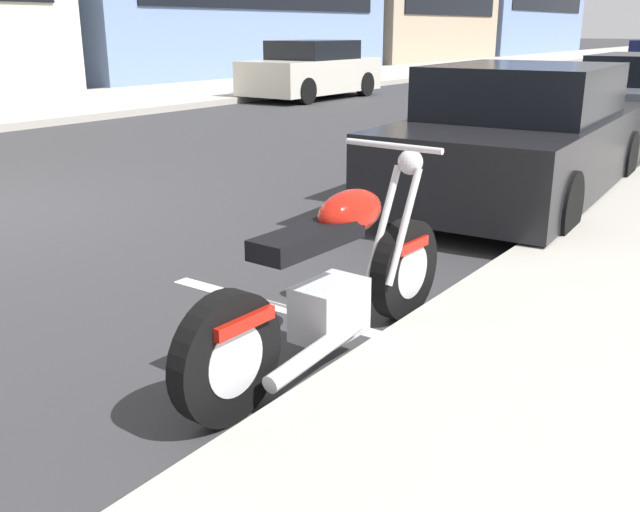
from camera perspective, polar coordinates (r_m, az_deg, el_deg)
name	(u,v)px	position (r m, az deg, el deg)	size (l,w,h in m)	color
sidewalk_far_curb	(228,89)	(20.94, -7.40, 13.09)	(120.00, 5.00, 0.14)	#ADA89E
parking_stall_stripe	(303,314)	(4.50, -1.39, -4.65)	(0.12, 2.20, 0.01)	silver
parked_motorcycle	(333,286)	(3.76, 1.04, -2.39)	(2.17, 0.62, 1.11)	black
parked_car_far_down_curb	(521,139)	(7.66, 15.77, 9.03)	(4.28, 1.99, 1.38)	black
car_opposite_curb	(312,71)	(18.72, -0.66, 14.57)	(4.06, 1.82, 1.43)	beige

